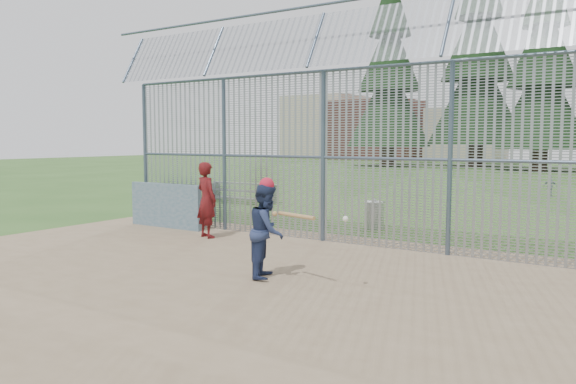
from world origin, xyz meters
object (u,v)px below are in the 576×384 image
Objects in this scene: onlooker at (207,200)px; bleacher at (239,192)px; batter at (267,231)px; dugout_wall at (165,206)px; trash_can at (374,215)px.

onlooker is 0.62× the size of bleacher.
batter reaches higher than bleacher.
bleacher is at bearing -39.21° from onlooker.
dugout_wall is 3.05× the size of trash_can.
trash_can is at bearing -109.37° from onlooker.
trash_can reaches higher than bleacher.
batter is at bearing -28.44° from dugout_wall.
batter is 0.55× the size of bleacher.
batter is at bearing -49.47° from bleacher.
trash_can is (-0.73, 6.06, -0.46)m from batter.
onlooker is at bearing -57.53° from bleacher.
bleacher is (-2.24, 6.10, -0.21)m from dugout_wall.
batter is 6.12m from trash_can.
onlooker is at bearing -127.69° from trash_can.
dugout_wall is 1.53× the size of batter.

